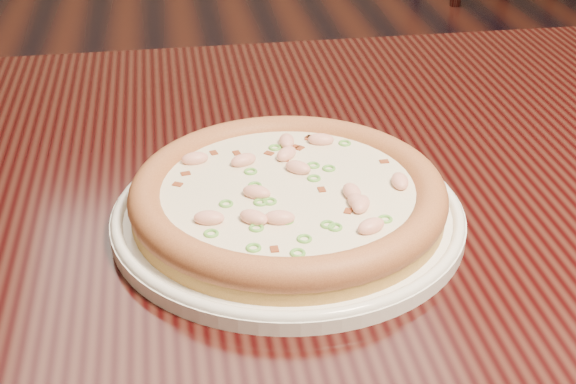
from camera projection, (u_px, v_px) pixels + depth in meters
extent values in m
cube|color=black|center=(405.00, 202.00, 0.75)|extent=(1.20, 0.80, 0.04)
cylinder|color=white|center=(288.00, 216.00, 0.68)|extent=(0.30, 0.30, 0.01)
torus|color=white|center=(288.00, 210.00, 0.68)|extent=(0.30, 0.30, 0.01)
cylinder|color=tan|center=(288.00, 201.00, 0.67)|extent=(0.26, 0.26, 0.02)
torus|color=#B87240|center=(288.00, 192.00, 0.67)|extent=(0.27, 0.27, 0.03)
cylinder|color=silver|center=(288.00, 189.00, 0.67)|extent=(0.21, 0.21, 0.00)
ellipsoid|color=#F2B29E|center=(254.00, 217.00, 0.62)|extent=(0.03, 0.03, 0.01)
ellipsoid|color=#F2B29E|center=(286.00, 154.00, 0.71)|extent=(0.03, 0.03, 0.01)
ellipsoid|color=#F2B29E|center=(280.00, 218.00, 0.62)|extent=(0.03, 0.02, 0.01)
ellipsoid|color=#F2B29E|center=(371.00, 226.00, 0.61)|extent=(0.03, 0.02, 0.01)
ellipsoid|color=#F2B29E|center=(287.00, 141.00, 0.73)|extent=(0.02, 0.03, 0.01)
ellipsoid|color=#F2B29E|center=(243.00, 160.00, 0.70)|extent=(0.03, 0.02, 0.01)
ellipsoid|color=#F2B29E|center=(352.00, 192.00, 0.65)|extent=(0.02, 0.02, 0.01)
ellipsoid|color=#F2B29E|center=(209.00, 218.00, 0.62)|extent=(0.03, 0.02, 0.01)
ellipsoid|color=#F2B29E|center=(358.00, 202.00, 0.64)|extent=(0.02, 0.03, 0.01)
ellipsoid|color=#F2B29E|center=(195.00, 158.00, 0.70)|extent=(0.03, 0.02, 0.01)
ellipsoid|color=#F2B29E|center=(257.00, 192.00, 0.65)|extent=(0.03, 0.02, 0.01)
ellipsoid|color=#F2B29E|center=(361.00, 204.00, 0.64)|extent=(0.02, 0.03, 0.01)
ellipsoid|color=#F2B29E|center=(298.00, 168.00, 0.69)|extent=(0.03, 0.03, 0.01)
ellipsoid|color=#F2B29E|center=(321.00, 139.00, 0.74)|extent=(0.03, 0.02, 0.01)
ellipsoid|color=#F2B29E|center=(400.00, 181.00, 0.67)|extent=(0.02, 0.03, 0.01)
cube|color=maroon|center=(384.00, 162.00, 0.71)|extent=(0.01, 0.01, 0.00)
cube|color=maroon|center=(295.00, 148.00, 0.73)|extent=(0.01, 0.01, 0.00)
cube|color=maroon|center=(300.00, 149.00, 0.73)|extent=(0.01, 0.01, 0.00)
cube|color=maroon|center=(322.00, 190.00, 0.66)|extent=(0.01, 0.01, 0.00)
cube|color=maroon|center=(312.00, 137.00, 0.75)|extent=(0.01, 0.01, 0.00)
cube|color=maroon|center=(309.00, 139.00, 0.75)|extent=(0.01, 0.01, 0.00)
cube|color=maroon|center=(269.00, 154.00, 0.72)|extent=(0.01, 0.01, 0.00)
cube|color=maroon|center=(284.00, 161.00, 0.71)|extent=(0.01, 0.01, 0.00)
cube|color=maroon|center=(348.00, 212.00, 0.63)|extent=(0.01, 0.01, 0.00)
cube|color=maroon|center=(237.00, 154.00, 0.72)|extent=(0.01, 0.01, 0.00)
cube|color=maroon|center=(275.00, 250.00, 0.59)|extent=(0.01, 0.01, 0.00)
cube|color=maroon|center=(310.00, 138.00, 0.75)|extent=(0.01, 0.01, 0.00)
cube|color=maroon|center=(214.00, 154.00, 0.72)|extent=(0.01, 0.01, 0.00)
cube|color=maroon|center=(349.00, 196.00, 0.66)|extent=(0.01, 0.01, 0.00)
cube|color=maroon|center=(186.00, 174.00, 0.69)|extent=(0.01, 0.01, 0.00)
cube|color=maroon|center=(178.00, 185.00, 0.67)|extent=(0.01, 0.01, 0.00)
torus|color=#5DAA42|center=(254.00, 248.00, 0.59)|extent=(0.02, 0.02, 0.00)
torus|color=#5DAA42|center=(190.00, 161.00, 0.71)|extent=(0.02, 0.02, 0.00)
torus|color=#5DAA42|center=(313.00, 165.00, 0.70)|extent=(0.02, 0.02, 0.00)
torus|color=#5DAA42|center=(256.00, 228.00, 0.61)|extent=(0.02, 0.02, 0.00)
torus|color=#5DAA42|center=(304.00, 239.00, 0.60)|extent=(0.01, 0.01, 0.00)
torus|color=#5DAA42|center=(328.00, 225.00, 0.62)|extent=(0.02, 0.02, 0.00)
torus|color=#5DAA42|center=(335.00, 227.00, 0.61)|extent=(0.01, 0.01, 0.00)
torus|color=#5DAA42|center=(345.00, 143.00, 0.74)|extent=(0.01, 0.01, 0.00)
torus|color=#5DAA42|center=(251.00, 172.00, 0.69)|extent=(0.01, 0.01, 0.00)
torus|color=#5DAA42|center=(255.00, 186.00, 0.67)|extent=(0.01, 0.01, 0.00)
torus|color=#5DAA42|center=(226.00, 204.00, 0.64)|extent=(0.01, 0.01, 0.00)
torus|color=#5DAA42|center=(275.00, 148.00, 0.73)|extent=(0.01, 0.01, 0.00)
torus|color=#5DAA42|center=(329.00, 168.00, 0.69)|extent=(0.01, 0.01, 0.00)
torus|color=#5DAA42|center=(270.00, 202.00, 0.65)|extent=(0.02, 0.02, 0.00)
torus|color=#5DAA42|center=(385.00, 219.00, 0.62)|extent=(0.02, 0.02, 0.00)
torus|color=#5DAA42|center=(260.00, 202.00, 0.64)|extent=(0.02, 0.02, 0.00)
torus|color=#5DAA42|center=(314.00, 178.00, 0.68)|extent=(0.02, 0.02, 0.00)
torus|color=#5DAA42|center=(298.00, 253.00, 0.58)|extent=(0.01, 0.01, 0.00)
torus|color=#5DAA42|center=(287.00, 220.00, 0.62)|extent=(0.02, 0.02, 0.00)
torus|color=#5DAA42|center=(211.00, 233.00, 0.61)|extent=(0.02, 0.02, 0.00)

